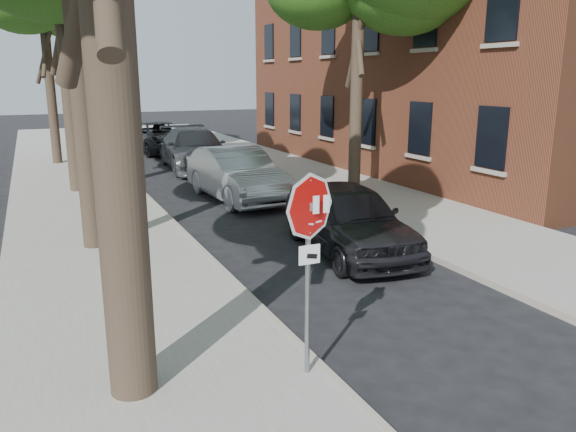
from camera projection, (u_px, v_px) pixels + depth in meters
The scene contains 10 objects.
ground at pixel (353, 369), 7.56m from camera, with size 120.00×120.00×0.00m, color black.
sidewalk_left at pixel (80, 204), 17.14m from camera, with size 4.00×55.00×0.12m, color gray.
sidewalk_right at pixel (325, 183), 20.56m from camera, with size 4.00×55.00×0.12m, color gray.
curb_left at pixel (148, 198), 17.96m from camera, with size 0.12×55.00×0.13m, color #9E9384.
curb_right at pixel (274, 187), 19.73m from camera, with size 0.12×55.00×0.13m, color #9E9384.
stop_sign at pixel (309, 236), 6.78m from camera, with size 0.76×0.34×2.61m.
car_a at pixel (349, 218), 12.46m from camera, with size 1.84×4.58×1.56m, color black.
car_b at pixel (236, 174), 17.76m from camera, with size 1.75×5.03×1.66m, color #95979C.
car_c at pixel (194, 149), 23.82m from camera, with size 2.40×5.90×1.71m, color #4C4D51.
car_d at pixel (161, 137), 29.13m from camera, with size 2.59×5.62×1.56m, color black.
Camera 1 is at (-3.64, -5.86, 3.82)m, focal length 35.00 mm.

